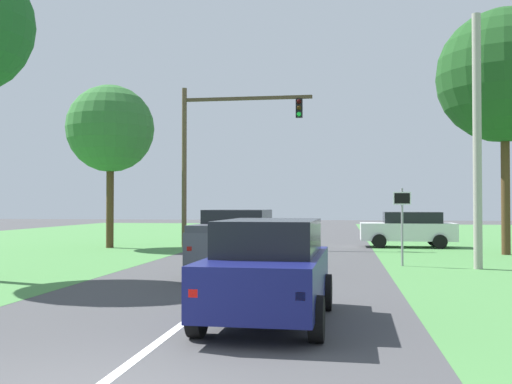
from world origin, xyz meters
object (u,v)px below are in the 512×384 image
traffic_light (215,143)px  keep_moving_sign (402,216)px  red_suv_near (269,268)px  utility_pole_right (477,141)px  oak_tree_right (504,76)px  extra_tree_1 (110,129)px  pickup_truck_lead (239,240)px  crossing_suv_far (408,229)px

traffic_light → keep_moving_sign: 11.59m
red_suv_near → traffic_light: 18.53m
utility_pole_right → keep_moving_sign: bearing=166.4°
oak_tree_right → utility_pole_right: 7.11m
oak_tree_right → extra_tree_1: bearing=176.2°
pickup_truck_lead → oak_tree_right: (9.98, 8.00, 6.55)m
oak_tree_right → crossing_suv_far: 8.43m
utility_pole_right → oak_tree_right: bearing=67.4°
red_suv_near → traffic_light: (-4.87, 17.39, 4.17)m
oak_tree_right → red_suv_near: bearing=-118.1°
oak_tree_right → extra_tree_1: size_ratio=1.31×
utility_pole_right → crossing_suv_far: bearing=97.0°
crossing_suv_far → traffic_light: bearing=-170.5°
crossing_suv_far → pickup_truck_lead: bearing=-118.5°
red_suv_near → keep_moving_sign: size_ratio=1.66×
traffic_light → oak_tree_right: bearing=-9.6°
utility_pole_right → red_suv_near: bearing=-121.3°
red_suv_near → oak_tree_right: oak_tree_right is taller
keep_moving_sign → utility_pole_right: (2.36, -0.57, 2.50)m
utility_pole_right → extra_tree_1: bearing=155.9°
keep_moving_sign → crossing_suv_far: (1.19, 8.99, -0.79)m
pickup_truck_lead → traffic_light: (-3.01, 10.20, 4.13)m
keep_moving_sign → crossing_suv_far: bearing=82.4°
keep_moving_sign → crossing_suv_far: keep_moving_sign is taller
traffic_light → extra_tree_1: 5.18m
keep_moving_sign → pickup_truck_lead: bearing=-151.9°
red_suv_near → oak_tree_right: (8.12, 15.19, 6.58)m
traffic_light → keep_moving_sign: traffic_light is taller
red_suv_near → keep_moving_sign: 10.54m
keep_moving_sign → crossing_suv_far: size_ratio=0.59×
pickup_truck_lead → oak_tree_right: bearing=38.7°
traffic_light → crossing_suv_far: 10.43m
keep_moving_sign → crossing_suv_far: 9.10m
oak_tree_right → traffic_light: bearing=170.4°
oak_tree_right → utility_pole_right: size_ratio=1.23×
pickup_truck_lead → utility_pole_right: bearing=16.3°
traffic_light → oak_tree_right: (12.99, -2.20, 2.42)m
traffic_light → oak_tree_right: 13.40m
traffic_light → utility_pole_right: 13.29m
pickup_truck_lead → extra_tree_1: size_ratio=0.65×
traffic_light → keep_moving_sign: bearing=-42.1°
crossing_suv_far → utility_pole_right: bearing=-83.0°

